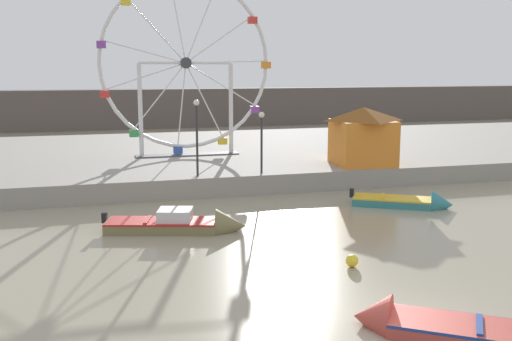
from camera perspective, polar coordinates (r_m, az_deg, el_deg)
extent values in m
plane|color=gray|center=(17.07, 14.06, -13.91)|extent=(240.00, 240.00, 0.00)
cube|color=gray|center=(42.70, -4.85, 1.41)|extent=(110.00, 22.97, 1.08)
cube|color=#564C47|center=(68.87, -9.15, 5.92)|extent=(140.00, 3.00, 4.40)
cube|color=olive|center=(25.34, -9.05, -5.27)|extent=(4.85, 2.75, 0.47)
cube|color=#B2231E|center=(25.29, -9.06, -4.84)|extent=(4.81, 2.76, 0.08)
cone|color=olive|center=(25.02, -2.42, -5.34)|extent=(1.62, 1.74, 1.44)
cube|color=black|center=(25.76, -14.37, -4.41)|extent=(0.26, 0.29, 0.44)
cube|color=silver|center=(25.13, -7.78, -4.24)|extent=(1.67, 1.55, 0.49)
cube|color=#B2231E|center=(25.37, -10.35, -4.67)|extent=(0.52, 1.28, 0.06)
cube|color=#B24238|center=(16.45, 19.06, -14.34)|extent=(3.75, 3.27, 0.40)
cube|color=navy|center=(16.38, 19.09, -13.83)|extent=(3.74, 3.27, 0.08)
cone|color=#B24238|center=(16.58, 11.08, -13.77)|extent=(1.62, 1.72, 1.42)
cube|color=navy|center=(16.37, 20.70, -13.68)|extent=(0.87, 1.13, 0.06)
cube|color=teal|center=(30.35, 12.92, -2.92)|extent=(4.00, 3.24, 0.42)
cube|color=gold|center=(30.31, 12.93, -2.60)|extent=(3.98, 3.24, 0.08)
cone|color=teal|center=(30.34, 17.44, -3.13)|extent=(1.62, 1.75, 1.41)
cube|color=black|center=(30.43, 9.19, -2.14)|extent=(0.30, 0.31, 0.44)
cube|color=gold|center=(30.32, 12.04, -2.43)|extent=(0.79, 1.16, 0.06)
torus|color=silver|center=(39.03, -6.78, 10.24)|extent=(11.06, 0.24, 11.06)
cylinder|color=#38383D|center=(39.03, -6.78, 10.24)|extent=(0.70, 0.50, 0.70)
cylinder|color=silver|center=(38.71, -10.56, 8.91)|extent=(5.17, 0.08, 1.74)
cube|color=red|center=(38.59, -14.35, 7.12)|extent=(0.56, 0.48, 0.44)
cylinder|color=silver|center=(38.84, -9.24, 7.09)|extent=(3.49, 0.08, 4.23)
cube|color=#33934C|center=(38.86, -11.66, 3.51)|extent=(0.56, 0.48, 0.44)
cylinder|color=silver|center=(39.06, -7.16, 6.28)|extent=(0.71, 0.08, 5.38)
cube|color=#3356B7|center=(39.31, -7.51, 1.95)|extent=(0.56, 0.48, 0.44)
cylinder|color=silver|center=(39.30, -4.98, 6.72)|extent=(2.45, 0.08, 4.89)
cube|color=yellow|center=(39.78, -3.24, 2.86)|extent=(0.56, 0.48, 0.44)
cylinder|color=silver|center=(39.48, -3.39, 8.25)|extent=(4.67, 0.08, 2.87)
cube|color=purple|center=(40.13, -0.12, 5.89)|extent=(0.56, 0.48, 0.44)
cylinder|color=silver|center=(39.55, -2.85, 10.39)|extent=(5.41, 0.08, 0.22)
cube|color=orange|center=(40.25, 0.97, 10.10)|extent=(0.56, 0.48, 0.44)
cylinder|color=silver|center=(39.49, -3.54, 12.49)|extent=(4.52, 0.08, 3.11)
cube|color=red|center=(40.10, -0.34, 14.25)|extent=(0.56, 0.48, 0.44)
cylinder|color=silver|center=(39.31, -5.29, 13.89)|extent=(2.19, 0.08, 5.01)
cylinder|color=silver|center=(39.08, -7.54, 14.13)|extent=(0.99, 0.08, 5.35)
cylinder|color=silver|center=(38.85, -9.57, 13.12)|extent=(3.71, 0.08, 4.05)
cube|color=yellow|center=(38.83, -12.42, 15.57)|extent=(0.56, 0.48, 0.44)
cylinder|color=silver|center=(38.72, -10.70, 11.16)|extent=(5.25, 0.08, 1.46)
cube|color=purple|center=(38.58, -14.67, 11.64)|extent=(0.56, 0.48, 0.44)
cylinder|color=silver|center=(38.77, -11.06, 5.68)|extent=(0.28, 0.28, 6.01)
cylinder|color=silver|center=(39.71, -2.43, 5.95)|extent=(0.28, 0.28, 6.01)
cylinder|color=silver|center=(39.03, -6.78, 10.24)|extent=(5.95, 0.18, 0.18)
cube|color=#4C4C51|center=(39.44, -6.60, 1.53)|extent=(6.75, 1.20, 0.08)
cube|color=orange|center=(35.82, 10.22, 2.67)|extent=(3.51, 3.59, 2.64)
pyramid|color=brown|center=(35.65, 10.30, 5.38)|extent=(3.87, 3.95, 0.80)
cylinder|color=#2D2D33|center=(31.42, -5.69, 2.82)|extent=(0.12, 0.12, 3.77)
sphere|color=#F2EACC|center=(31.24, -5.75, 6.52)|extent=(0.32, 0.32, 0.32)
cylinder|color=#2D2D33|center=(32.25, 0.54, 2.42)|extent=(0.12, 0.12, 3.06)
sphere|color=#F2EACC|center=(32.07, 0.54, 5.38)|extent=(0.32, 0.32, 0.32)
sphere|color=yellow|center=(20.95, 9.22, -8.55)|extent=(0.44, 0.44, 0.44)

